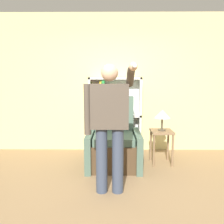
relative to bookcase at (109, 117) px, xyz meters
The scene contains 7 objects.
ground_plane 2.01m from the bookcase, 85.88° to the right, with size 14.00×14.00×0.00m, color #937551.
wall_back 0.71m from the bookcase, 50.56° to the left, with size 8.00×0.06×2.80m.
bookcase is the anchor object (origin of this frame).
armchair 0.80m from the bookcase, 81.83° to the right, with size 0.91×0.85×1.18m.
person_standing 1.68m from the bookcase, 88.37° to the right, with size 0.62×0.78×1.67m.
side_table 1.17m from the bookcase, 33.96° to the right, with size 0.37×0.37×0.60m.
table_lamp 1.15m from the bookcase, 33.96° to the right, with size 0.29×0.29×0.37m.
Camera 1 is at (-0.03, -2.51, 1.48)m, focal length 35.00 mm.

